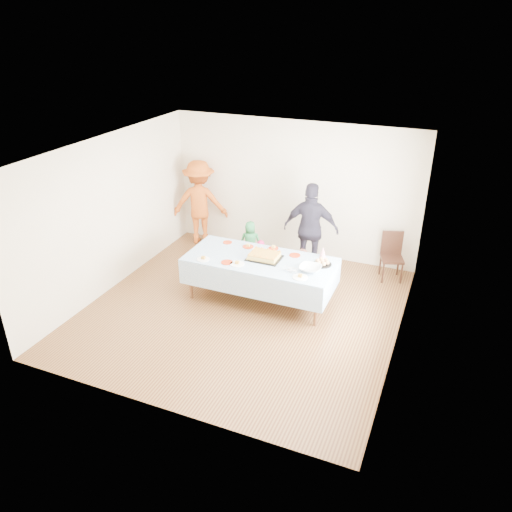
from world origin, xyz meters
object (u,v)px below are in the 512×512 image
(birthday_cake, at_px, (264,256))
(adult_left, at_px, (200,202))
(dining_chair, at_px, (392,253))
(party_table, at_px, (260,262))

(birthday_cake, xyz_separation_m, adult_left, (-2.15, 1.72, 0.07))
(dining_chair, bearing_deg, party_table, -157.96)
(birthday_cake, bearing_deg, party_table, -148.21)
(birthday_cake, height_order, dining_chair, dining_chair)
(party_table, bearing_deg, dining_chair, 40.91)
(dining_chair, xyz_separation_m, adult_left, (-4.03, 0.07, 0.40))
(dining_chair, distance_m, adult_left, 4.05)
(party_table, xyz_separation_m, adult_left, (-2.08, 1.76, 0.17))
(dining_chair, bearing_deg, adult_left, 160.08)
(birthday_cake, bearing_deg, dining_chair, 41.18)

